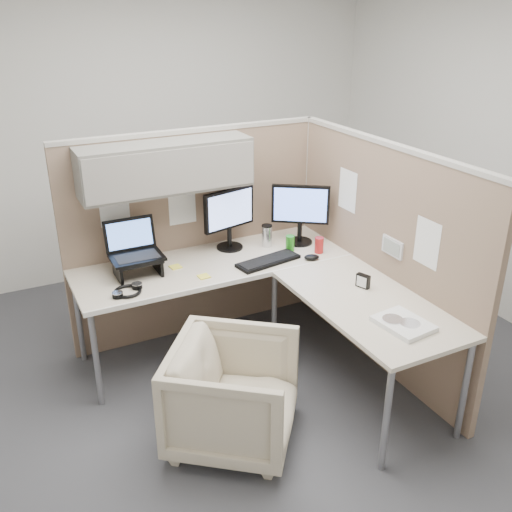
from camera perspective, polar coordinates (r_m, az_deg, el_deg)
name	(u,v)px	position (r m, az deg, el deg)	size (l,w,h in m)	color
ground	(259,381)	(4.13, 0.33, -12.40)	(4.50, 4.50, 0.00)	#39393E
partition_back	(182,204)	(4.22, -7.41, 5.14)	(2.00, 0.36, 1.63)	#8C705B
partition_right	(377,256)	(4.10, 12.05, 0.02)	(0.07, 2.03, 1.63)	#8C705B
desk	(267,284)	(3.91, 1.14, -2.77)	(2.00, 1.98, 0.73)	beige
office_chair	(233,390)	(3.45, -2.27, -13.21)	(0.70, 0.66, 0.72)	beige
monitor_left	(229,214)	(4.27, -2.70, 4.20)	(0.44, 0.20, 0.47)	black
monitor_right	(300,209)	(4.38, 4.45, 4.66)	(0.38, 0.28, 0.47)	black
laptop_station	(135,255)	(3.99, -11.96, 0.13)	(0.35, 0.30, 0.37)	black
keyboard	(268,261)	(4.12, 1.22, -0.51)	(0.48, 0.16, 0.02)	black
mouse	(312,257)	(4.18, 5.59, -0.12)	(0.11, 0.07, 0.04)	black
travel_mug	(267,236)	(4.37, 1.09, 2.06)	(0.08, 0.08, 0.17)	silver
soda_can_green	(319,245)	(4.29, 6.33, 1.09)	(0.07, 0.07, 0.12)	#B21E1E
soda_can_silver	(290,243)	(4.30, 3.43, 1.28)	(0.07, 0.07, 0.12)	#268C1E
sticky_note_a	(204,276)	(3.92, -5.24, -2.05)	(0.08, 0.08, 0.01)	yellow
sticky_note_c	(175,267)	(4.08, -8.05, -1.08)	(0.08, 0.08, 0.01)	yellow
headphones	(128,291)	(3.78, -12.72, -3.44)	(0.24, 0.24, 0.03)	black
paper_stack	(403,324)	(3.43, 14.52, -6.57)	(0.28, 0.34, 0.03)	white
desk_clock	(363,281)	(3.81, 10.65, -2.47)	(0.07, 0.10, 0.09)	black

